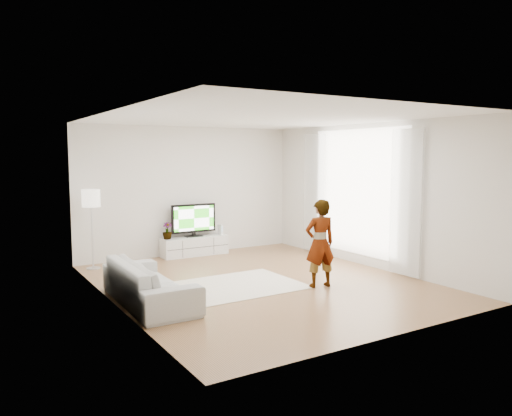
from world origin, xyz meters
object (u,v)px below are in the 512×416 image
media_console (195,246)px  player (320,243)px  television (194,219)px  rug (232,286)px  sofa (149,282)px  floor_lamp (91,202)px

media_console → player: (0.66, -3.52, 0.53)m
media_console → television: television is taller
media_console → rug: (-0.56, -2.74, -0.20)m
player → sofa: 2.81m
floor_lamp → media_console: bearing=4.5°
player → sofa: bearing=-2.6°
media_console → rug: 2.80m
television → player: 3.61m
player → floor_lamp: (-2.87, 3.35, 0.56)m
rug → player: size_ratio=1.54×
television → rug: television is taller
rug → television: bearing=78.6°
player → floor_lamp: bearing=-39.2°
sofa → rug: bearing=-82.8°
floor_lamp → rug: bearing=-57.1°
television → floor_lamp: size_ratio=0.67×
rug → floor_lamp: 3.31m
media_console → floor_lamp: floor_lamp is taller
television → floor_lamp: 2.28m
television → floor_lamp: (-2.21, -0.20, 0.50)m
television → rug: 2.93m
floor_lamp → player: bearing=-49.4°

